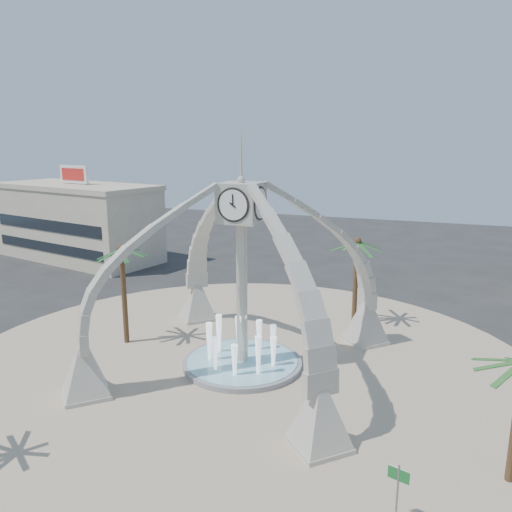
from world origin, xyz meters
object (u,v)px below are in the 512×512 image
(palm_north, at_px, (357,243))
(street_sign, at_px, (398,482))
(clock_tower, at_px, (242,273))
(fountain, at_px, (242,362))
(palm_west, at_px, (121,250))

(palm_north, bearing_deg, street_sign, -75.47)
(clock_tower, distance_m, street_sign, 16.25)
(fountain, height_order, palm_west, palm_west)
(fountain, height_order, palm_north, palm_north)
(fountain, bearing_deg, street_sign, -44.39)
(palm_west, distance_m, street_sign, 24.32)
(fountain, relative_size, palm_north, 1.03)
(clock_tower, xyz_separation_m, palm_north, (5.54, 10.69, 0.36))
(clock_tower, distance_m, fountain, 6.20)
(clock_tower, height_order, street_sign, clock_tower)
(palm_north, bearing_deg, palm_west, -146.32)
(palm_west, xyz_separation_m, palm_north, (15.19, 10.12, -0.26))
(fountain, xyz_separation_m, street_sign, (11.13, -10.90, 1.56))
(palm_west, bearing_deg, street_sign, -28.88)
(fountain, distance_m, palm_west, 11.84)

